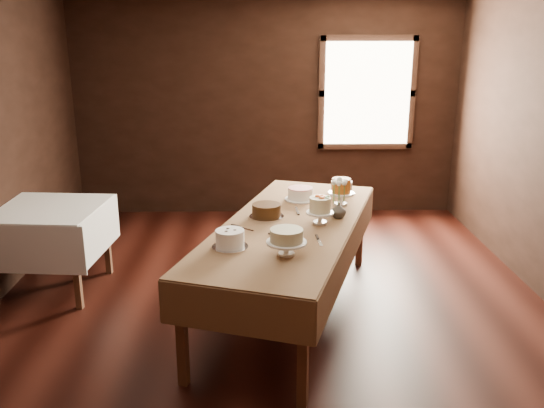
{
  "coord_description": "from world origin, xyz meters",
  "views": [
    {
      "loc": [
        -0.12,
        -4.49,
        2.37
      ],
      "look_at": [
        0.0,
        0.2,
        0.95
      ],
      "focal_mm": 37.74,
      "sensor_mm": 36.0,
      "label": 1
    }
  ],
  "objects": [
    {
      "name": "side_table",
      "position": [
        -2.07,
        0.59,
        0.72
      ],
      "size": [
        1.04,
        1.04,
        0.82
      ],
      "rotation": [
        0.0,
        0.0,
        -0.09
      ],
      "color": "#4B2A19",
      "rests_on": "ground"
    },
    {
      "name": "display_table",
      "position": [
        0.15,
        0.04,
        0.77
      ],
      "size": [
        1.83,
        2.87,
        0.83
      ],
      "rotation": [
        0.0,
        0.0,
        -0.32
      ],
      "color": "#4B2A19",
      "rests_on": "ground"
    },
    {
      "name": "floor",
      "position": [
        0.0,
        0.0,
        0.0
      ],
      "size": [
        5.0,
        6.0,
        0.01
      ],
      "primitive_type": "cube",
      "color": "black",
      "rests_on": "ground"
    },
    {
      "name": "cake_caramel",
      "position": [
        0.64,
        0.55,
        0.94
      ],
      "size": [
        0.23,
        0.23,
        0.26
      ],
      "color": "white",
      "rests_on": "display_table"
    },
    {
      "name": "cake_server_a",
      "position": [
        0.12,
        -0.27,
        0.83
      ],
      "size": [
        0.24,
        0.08,
        0.01
      ],
      "primitive_type": "cube",
      "rotation": [
        0.0,
        0.0,
        -0.24
      ],
      "color": "silver",
      "rests_on": "display_table"
    },
    {
      "name": "cake_flowers",
      "position": [
        0.39,
        0.02,
        0.93
      ],
      "size": [
        0.24,
        0.24,
        0.24
      ],
      "color": "white",
      "rests_on": "display_table"
    },
    {
      "name": "cake_server_b",
      "position": [
        0.35,
        -0.44,
        0.83
      ],
      "size": [
        0.04,
        0.24,
        0.01
      ],
      "primitive_type": "cube",
      "rotation": [
        0.0,
        0.0,
        -1.5
      ],
      "color": "silver",
      "rests_on": "display_table"
    },
    {
      "name": "cake_chocolate",
      "position": [
        -0.05,
        0.2,
        0.89
      ],
      "size": [
        0.31,
        0.31,
        0.12
      ],
      "color": "silver",
      "rests_on": "display_table"
    },
    {
      "name": "cake_lattice",
      "position": [
        0.28,
        0.72,
        0.88
      ],
      "size": [
        0.33,
        0.33,
        0.11
      ],
      "color": "white",
      "rests_on": "display_table"
    },
    {
      "name": "cake_server_c",
      "position": [
        0.23,
        0.41,
        0.83
      ],
      "size": [
        0.04,
        0.24,
        0.01
      ],
      "primitive_type": "cube",
      "rotation": [
        0.0,
        0.0,
        1.61
      ],
      "color": "silver",
      "rests_on": "display_table"
    },
    {
      "name": "cake_speckled",
      "position": [
        0.71,
        0.93,
        0.89
      ],
      "size": [
        0.27,
        0.27,
        0.13
      ],
      "color": "white",
      "rests_on": "display_table"
    },
    {
      "name": "cake_server_e",
      "position": [
        -0.22,
        -0.12,
        0.83
      ],
      "size": [
        0.2,
        0.17,
        0.01
      ],
      "primitive_type": "cube",
      "rotation": [
        0.0,
        0.0,
        -0.71
      ],
      "color": "silver",
      "rests_on": "display_table"
    },
    {
      "name": "wall_back",
      "position": [
        0.0,
        3.0,
        1.4
      ],
      "size": [
        5.0,
        0.02,
        2.8
      ],
      "primitive_type": "cube",
      "color": "black",
      "rests_on": "ground"
    },
    {
      "name": "flower_vase",
      "position": [
        0.57,
        0.17,
        0.9
      ],
      "size": [
        0.18,
        0.18,
        0.14
      ],
      "primitive_type": "imported",
      "rotation": [
        0.0,
        0.0,
        3.57
      ],
      "color": "#2D2823",
      "rests_on": "display_table"
    },
    {
      "name": "cake_cream",
      "position": [
        0.08,
        -0.67,
        0.92
      ],
      "size": [
        0.29,
        0.29,
        0.21
      ],
      "color": "white",
      "rests_on": "display_table"
    },
    {
      "name": "flower_bouquet",
      "position": [
        0.57,
        0.17,
        1.09
      ],
      "size": [
        0.14,
        0.14,
        0.2
      ],
      "primitive_type": null,
      "color": "white",
      "rests_on": "flower_vase"
    },
    {
      "name": "cake_swirl",
      "position": [
        -0.33,
        -0.52,
        0.9
      ],
      "size": [
        0.27,
        0.27,
        0.14
      ],
      "color": "silver",
      "rests_on": "display_table"
    },
    {
      "name": "wall_front",
      "position": [
        0.0,
        -3.0,
        1.4
      ],
      "size": [
        5.0,
        0.02,
        2.8
      ],
      "primitive_type": "cube",
      "color": "black",
      "rests_on": "ground"
    },
    {
      "name": "cake_server_d",
      "position": [
        0.58,
        0.25,
        0.83
      ],
      "size": [
        0.22,
        0.15,
        0.01
      ],
      "primitive_type": "cube",
      "rotation": [
        0.0,
        0.0,
        0.57
      ],
      "color": "silver",
      "rests_on": "display_table"
    },
    {
      "name": "window",
      "position": [
        1.3,
        2.94,
        1.6
      ],
      "size": [
        1.1,
        0.05,
        1.3
      ],
      "primitive_type": "cube",
      "color": "#FFEABF",
      "rests_on": "wall_back"
    }
  ]
}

